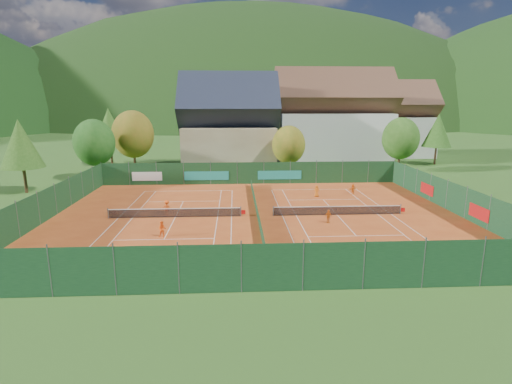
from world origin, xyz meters
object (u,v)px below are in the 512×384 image
object	(u,v)px
player_left_near	(151,253)
player_right_far_b	(353,189)
hotel_block_a	(333,122)
player_right_near	(328,216)
ball_hopper	(409,244)
player_left_mid	(162,229)
chalet	(229,129)
hotel_block_b	(390,124)
player_right_far_a	(317,191)
player_left_far	(167,208)

from	to	relation	value
player_left_near	player_right_far_b	world-z (taller)	player_right_far_b
hotel_block_a	player_right_near	size ratio (longest dim) A/B	17.30
ball_hopper	player_left_mid	bearing A→B (deg)	167.39
chalet	hotel_block_b	world-z (taller)	chalet
hotel_block_a	player_right_far_a	world-z (taller)	hotel_block_a
player_left_near	ball_hopper	bearing A→B (deg)	-16.07
ball_hopper	hotel_block_a	bearing A→B (deg)	83.68
chalet	player_right_near	bearing A→B (deg)	-73.73
ball_hopper	player_right_far_a	size ratio (longest dim) A/B	0.56
ball_hopper	player_left_mid	distance (m)	19.57
player_right_near	player_right_far_a	bearing A→B (deg)	68.12
player_left_far	player_right_near	distance (m)	15.78
player_left_near	player_left_mid	distance (m)	5.05
hotel_block_b	player_right_far_b	bearing A→B (deg)	-116.95
ball_hopper	player_left_far	size ratio (longest dim) A/B	0.52
player_left_mid	player_right_far_b	world-z (taller)	player_left_mid
player_left_far	player_right_far_a	world-z (taller)	player_left_far
player_left_mid	player_right_near	distance (m)	15.07
player_left_near	player_left_far	size ratio (longest dim) A/B	0.78
ball_hopper	player_right_far_b	bearing A→B (deg)	86.12
hotel_block_b	player_right_far_a	size ratio (longest dim) A/B	12.10
chalet	hotel_block_b	xyz separation A→B (m)	(33.00, 14.00, -0.01)
player_left_near	player_right_far_b	bearing A→B (deg)	25.93
hotel_block_a	player_right_far_a	distance (m)	30.13
hotel_block_b	ball_hopper	bearing A→B (deg)	-109.45
player_left_near	player_right_far_a	bearing A→B (deg)	31.79
hotel_block_b	player_right_far_a	distance (m)	42.97
ball_hopper	player_left_far	xyz separation A→B (m)	(-19.81, 10.98, 0.21)
player_left_mid	player_left_far	distance (m)	6.74
player_right_far_b	player_right_far_a	bearing A→B (deg)	-14.98
hotel_block_b	player_left_mid	bearing A→B (deg)	-127.48
chalet	player_right_far_b	size ratio (longest dim) A/B	12.90
player_left_far	hotel_block_b	bearing A→B (deg)	-123.33
player_left_far	player_left_near	bearing A→B (deg)	102.65
hotel_block_a	player_left_near	bearing A→B (deg)	-117.22
ball_hopper	player_right_near	bearing A→B (deg)	120.15
player_right_far_b	player_left_near	bearing A→B (deg)	16.26
chalet	player_left_far	distance (m)	30.29
chalet	player_right_near	distance (m)	34.40
hotel_block_b	player_right_near	distance (m)	52.47
player_left_near	player_right_far_b	distance (m)	28.37
player_left_far	hotel_block_a	bearing A→B (deg)	-116.61
chalet	hotel_block_a	bearing A→B (deg)	17.53
player_left_mid	chalet	bearing A→B (deg)	79.30
ball_hopper	player_right_far_b	size ratio (longest dim) A/B	0.64
player_left_far	chalet	bearing A→B (deg)	-92.74
hotel_block_a	player_right_near	bearing A→B (deg)	-103.87
chalet	ball_hopper	distance (m)	42.87
ball_hopper	player_left_far	world-z (taller)	player_left_far
hotel_block_b	ball_hopper	distance (m)	57.69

